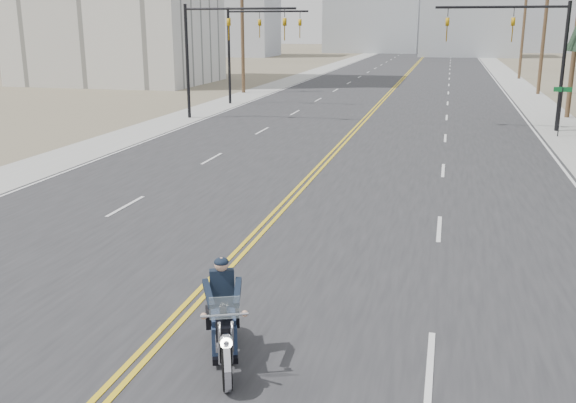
{
  "coord_description": "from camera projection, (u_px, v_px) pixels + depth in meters",
  "views": [
    {
      "loc": [
        5.01,
        -6.28,
        5.73
      ],
      "look_at": [
        1.39,
        8.28,
        1.6
      ],
      "focal_mm": 40.0,
      "sensor_mm": 36.0,
      "label": 1
    }
  ],
  "objects": [
    {
      "name": "utility_pole_d",
      "position": [
        545.0,
        22.0,
        53.66
      ],
      "size": [
        2.2,
        0.3,
        11.5
      ],
      "color": "brown",
      "rests_on": "ground"
    },
    {
      "name": "motorcyclist",
      "position": [
        223.0,
        314.0,
        11.04
      ],
      "size": [
        1.83,
        2.57,
        1.84
      ],
      "primitive_type": null,
      "rotation": [
        0.0,
        0.0,
        3.53
      ],
      "color": "black",
      "rests_on": "ground"
    },
    {
      "name": "utility_pole_e",
      "position": [
        524.0,
        25.0,
        69.63
      ],
      "size": [
        2.2,
        0.3,
        11.0
      ],
      "color": "brown",
      "rests_on": "ground"
    },
    {
      "name": "sidewalk_left",
      "position": [
        308.0,
        75.0,
        76.73
      ],
      "size": [
        3.0,
        200.0,
        0.01
      ],
      "primitive_type": "cube",
      "color": "#A5A5A0",
      "rests_on": "ground"
    },
    {
      "name": "traffic_mast_left",
      "position": [
        217.0,
        39.0,
        39.28
      ],
      "size": [
        7.1,
        0.26,
        7.0
      ],
      "color": "black",
      "rests_on": "ground"
    },
    {
      "name": "traffic_mast_right",
      "position": [
        526.0,
        40.0,
        35.1
      ],
      "size": [
        7.1,
        0.26,
        7.0
      ],
      "color": "black",
      "rests_on": "ground"
    },
    {
      "name": "haze_bldg_f",
      "position": [
        194.0,
        15.0,
        139.7
      ],
      "size": [
        12.0,
        12.0,
        16.0
      ],
      "primitive_type": "cube",
      "color": "#ADB2B7",
      "rests_on": "ground"
    },
    {
      "name": "street_sign",
      "position": [
        561.0,
        103.0,
        33.64
      ],
      "size": [
        0.9,
        0.06,
        2.62
      ],
      "color": "black",
      "rests_on": "ground"
    },
    {
      "name": "sidewalk_right",
      "position": [
        509.0,
        79.0,
        71.39
      ],
      "size": [
        3.0,
        200.0,
        0.01
      ],
      "primitive_type": "cube",
      "color": "#A5A5A0",
      "rests_on": "ground"
    },
    {
      "name": "road",
      "position": [
        405.0,
        77.0,
        74.06
      ],
      "size": [
        20.0,
        200.0,
        0.01
      ],
      "primitive_type": "cube",
      "color": "#303033",
      "rests_on": "ground"
    },
    {
      "name": "utility_pole_left",
      "position": [
        242.0,
        28.0,
        54.92
      ],
      "size": [
        2.2,
        0.3,
        10.5
      ],
      "color": "brown",
      "rests_on": "ground"
    },
    {
      "name": "haze_bldg_b",
      "position": [
        469.0,
        18.0,
        121.81
      ],
      "size": [
        18.0,
        14.0,
        14.0
      ],
      "primitive_type": "cube",
      "color": "#ADB2B7",
      "rests_on": "ground"
    },
    {
      "name": "haze_bldg_e",
      "position": [
        546.0,
        24.0,
        141.52
      ],
      "size": [
        14.0,
        14.0,
        12.0
      ],
      "primitive_type": "cube",
      "color": "#B7BCC6",
      "rests_on": "ground"
    },
    {
      "name": "traffic_mast_far",
      "position": [
        251.0,
        38.0,
        46.86
      ],
      "size": [
        6.1,
        0.26,
        7.0
      ],
      "color": "black",
      "rests_on": "ground"
    }
  ]
}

